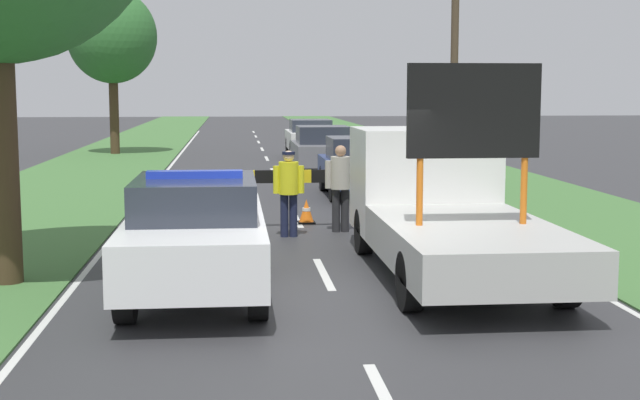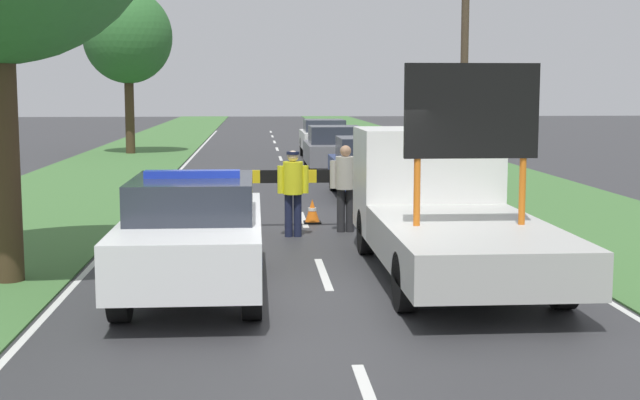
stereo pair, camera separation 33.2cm
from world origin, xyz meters
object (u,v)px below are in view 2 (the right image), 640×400
at_px(traffic_cone_near_truck, 247,219).
at_px(utility_pole, 464,72).
at_px(pedestrian_civilian, 345,181).
at_px(queued_car_hatch_blue, 368,166).
at_px(work_truck, 442,205).
at_px(police_officer, 293,186).
at_px(police_car, 194,232).
at_px(queued_car_suv_grey, 334,149).
at_px(road_barrier, 316,180).
at_px(traffic_cone_near_police, 312,211).
at_px(traffic_cone_centre_front, 185,229).
at_px(roadside_tree_near_right, 128,37).
at_px(queued_car_van_white, 324,138).

distance_m(traffic_cone_near_truck, utility_pole, 8.74).
height_order(pedestrian_civilian, queued_car_hatch_blue, pedestrian_civilian).
distance_m(work_truck, police_officer, 3.88).
xyz_separation_m(police_car, pedestrian_civilian, (2.58, 5.05, 0.15)).
distance_m(police_car, queued_car_hatch_blue, 11.50).
height_order(police_officer, queued_car_suv_grey, police_officer).
bearing_deg(work_truck, police_car, 21.39).
bearing_deg(queued_car_hatch_blue, road_barrier, 72.23).
xyz_separation_m(police_officer, traffic_cone_near_police, (0.47, 1.69, -0.72)).
height_order(traffic_cone_near_police, traffic_cone_centre_front, traffic_cone_centre_front).
bearing_deg(road_barrier, pedestrian_civilian, -48.07).
distance_m(pedestrian_civilian, queued_car_hatch_blue, 5.94).
height_order(police_car, pedestrian_civilian, police_car).
bearing_deg(pedestrian_civilian, road_barrier, 127.07).
xyz_separation_m(work_truck, roadside_tree_near_right, (-8.21, 25.36, 3.94)).
distance_m(queued_car_van_white, utility_pole, 13.45).
relative_size(work_truck, traffic_cone_centre_front, 8.98).
distance_m(traffic_cone_near_police, traffic_cone_centre_front, 3.69).
distance_m(road_barrier, utility_pole, 7.13).
xyz_separation_m(traffic_cone_centre_front, queued_car_suv_grey, (3.86, 13.87, 0.45)).
xyz_separation_m(police_car, work_truck, (3.70, 1.33, 0.17)).
xyz_separation_m(work_truck, pedestrian_civilian, (-1.12, 3.72, -0.02)).
bearing_deg(queued_car_suv_grey, road_barrier, 83.18).
relative_size(pedestrian_civilian, traffic_cone_centre_front, 2.45).
xyz_separation_m(police_officer, pedestrian_civilian, (1.04, 0.50, 0.02)).
relative_size(police_officer, roadside_tree_near_right, 0.23).
bearing_deg(queued_car_suv_grey, traffic_cone_near_police, 82.55).
bearing_deg(police_officer, police_car, 78.50).
bearing_deg(roadside_tree_near_right, work_truck, -72.06).
bearing_deg(utility_pole, traffic_cone_near_truck, -132.54).
bearing_deg(pedestrian_civilian, traffic_cone_near_police, 105.78).
height_order(work_truck, traffic_cone_centre_front, work_truck).
relative_size(work_truck, utility_pole, 1.00).
bearing_deg(pedestrian_civilian, police_car, -126.82).
height_order(queued_car_suv_grey, utility_pole, utility_pole).
bearing_deg(traffic_cone_near_police, utility_pole, 47.46).
bearing_deg(road_barrier, queued_car_hatch_blue, 67.32).
bearing_deg(traffic_cone_near_police, traffic_cone_centre_front, -130.75).
bearing_deg(utility_pole, road_barrier, -128.31).
distance_m(queued_car_van_white, roadside_tree_near_right, 9.56).
bearing_deg(pedestrian_civilian, queued_car_hatch_blue, 68.82).
distance_m(work_truck, road_barrier, 4.53).
bearing_deg(police_officer, queued_car_van_white, -88.94).
height_order(work_truck, queued_car_van_white, work_truck).
bearing_deg(traffic_cone_near_truck, traffic_cone_near_police, 47.48).
relative_size(police_officer, queued_car_hatch_blue, 0.41).
height_order(queued_car_suv_grey, roadside_tree_near_right, roadside_tree_near_right).
relative_size(pedestrian_civilian, queued_car_hatch_blue, 0.43).
relative_size(police_car, police_officer, 3.05).
height_order(work_truck, police_officer, work_truck).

